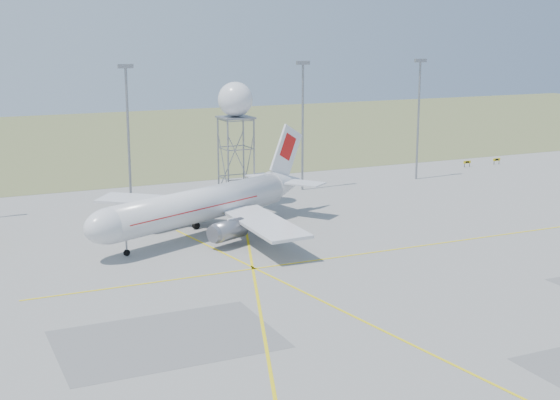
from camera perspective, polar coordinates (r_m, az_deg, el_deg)
name	(u,v)px	position (r m, az deg, el deg)	size (l,w,h in m)	color
ground	(476,366)	(62.85, 14.15, -11.66)	(400.00, 400.00, 0.00)	#999994
grass_strip	(94,139)	(189.47, -13.43, 4.35)	(400.00, 120.00, 0.03)	#525F34
mast_b	(128,124)	(114.13, -11.07, 5.50)	(2.20, 0.50, 20.50)	gray
mast_c	(303,115)	(123.80, 1.67, 6.24)	(2.20, 0.50, 20.50)	gray
mast_d	(419,109)	(135.03, 10.11, 6.56)	(2.20, 0.50, 20.50)	gray
taxi_sign_near	(467,162)	(150.51, 13.53, 2.69)	(1.60, 0.17, 1.20)	black
taxi_sign_far	(497,160)	(154.92, 15.57, 2.85)	(1.60, 0.17, 1.20)	black
airliner_main	(203,205)	(97.39, -5.65, -0.38)	(35.11, 32.70, 12.57)	silver
radar_tower	(236,137)	(112.45, -3.25, 4.61)	(4.98, 4.98, 18.03)	gray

